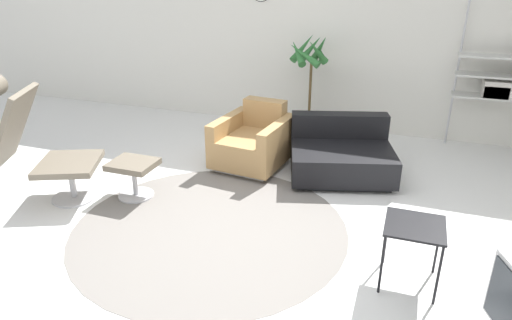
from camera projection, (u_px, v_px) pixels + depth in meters
The scene contains 10 objects.
ground_plane at pixel (242, 224), 4.19m from camera, with size 12.00×12.00×0.00m, color white.
wall_back at pixel (319, 28), 6.21m from camera, with size 12.00×0.09×2.80m.
round_rug at pixel (210, 228), 4.12m from camera, with size 2.48×2.48×0.01m.
lounge_chair at pixel (24, 131), 4.34m from camera, with size 1.17×0.94×1.23m.
ottoman at pixel (134, 171), 4.58m from camera, with size 0.44×0.38×0.39m.
armchair_red at pixel (254, 143), 5.33m from camera, with size 0.84×0.95×0.72m.
couch_low at pixel (341, 156), 5.09m from camera, with size 1.31×1.17×0.63m.
side_table at pixel (414, 232), 3.25m from camera, with size 0.42×0.42×0.50m.
potted_plant at pixel (309, 86), 6.07m from camera, with size 0.57×0.62×1.38m.
shelf_unit at pixel (507, 79), 5.44m from camera, with size 1.01×0.28×1.84m.
Camera 1 is at (1.32, -3.37, 2.19)m, focal length 32.00 mm.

